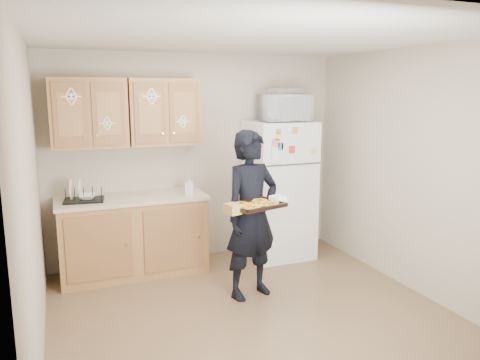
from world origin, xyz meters
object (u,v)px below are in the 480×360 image
Objects in this scene: refrigerator at (279,190)px; microwave at (285,108)px; person at (252,215)px; baking_tray at (256,206)px; dish_rack at (84,194)px.

microwave reaches higher than refrigerator.
person is 3.55× the size of baking_tray.
dish_rack is at bearing 131.41° from person.
person is at bearing 59.68° from baking_tray.
refrigerator is 2.31m from dish_rack.
refrigerator reaches higher than dish_rack.
baking_tray is 1.73m from microwave.
refrigerator is at bearing 130.03° from microwave.
baking_tray is at bearing -120.32° from person.
refrigerator is at bearing 40.66° from baking_tray.
person is (-0.78, -0.98, -0.00)m from refrigerator.
refrigerator is 3.57× the size of baking_tray.
person is 2.91× the size of microwave.
person is 1.83m from dish_rack.
refrigerator is 1.25m from person.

